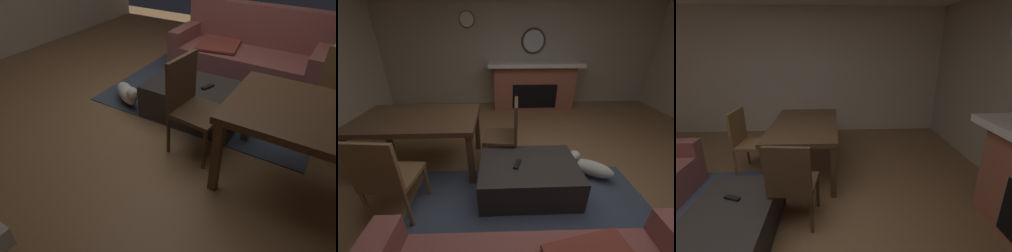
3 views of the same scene
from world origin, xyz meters
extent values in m
plane|color=olive|center=(0.00, 0.00, 0.00)|extent=(8.08, 8.08, 0.00)
cube|color=#3D475B|center=(0.22, 0.69, 0.01)|extent=(2.60, 2.00, 0.01)
cube|color=#8C4C47|center=(0.35, 1.32, 0.21)|extent=(2.06, 0.90, 0.42)
cube|color=#8C4C47|center=(0.36, 1.65, 0.69)|extent=(2.05, 0.22, 0.55)
cube|color=#8C4C47|center=(1.28, 1.30, 0.52)|extent=(0.19, 0.88, 0.20)
cube|color=#8C4C47|center=(-0.58, 1.33, 0.52)|extent=(0.19, 0.88, 0.20)
cube|color=brown|center=(-0.06, 1.32, 0.45)|extent=(0.68, 0.83, 0.03)
cube|color=#2D2826|center=(0.22, 0.06, 0.19)|extent=(1.09, 0.74, 0.39)
cube|color=black|center=(0.34, 0.08, 0.40)|extent=(0.10, 0.17, 0.02)
cube|color=#513823|center=(1.57, -0.49, 0.71)|extent=(1.51, 0.92, 0.06)
cube|color=#513823|center=(0.88, -0.10, 0.34)|extent=(0.07, 0.07, 0.68)
cube|color=#513823|center=(0.88, -0.89, 0.34)|extent=(0.07, 0.07, 0.68)
cube|color=brown|center=(1.57, 0.26, 0.43)|extent=(0.48, 0.48, 0.04)
cylinder|color=brown|center=(1.36, 0.08, 0.21)|extent=(0.04, 0.04, 0.41)
cylinder|color=brown|center=(1.39, 0.48, 0.21)|extent=(0.04, 0.04, 0.41)
cube|color=#513823|center=(0.52, -0.49, 0.43)|extent=(0.48, 0.48, 0.04)
cube|color=#513823|center=(0.32, -0.47, 0.69)|extent=(0.08, 0.44, 0.48)
cylinder|color=#513823|center=(0.74, -0.31, 0.21)|extent=(0.04, 0.04, 0.41)
cylinder|color=#513823|center=(0.70, -0.71, 0.21)|extent=(0.04, 0.04, 0.41)
cylinder|color=#513823|center=(0.34, -0.28, 0.21)|extent=(0.04, 0.04, 0.41)
cylinder|color=#513823|center=(0.30, -0.67, 0.21)|extent=(0.04, 0.04, 0.41)
ellipsoid|color=silver|center=(-0.63, -0.13, 0.15)|extent=(0.53, 0.44, 0.19)
sphere|color=silver|center=(-0.44, -0.26, 0.25)|extent=(0.14, 0.14, 0.14)
camera|label=1|loc=(1.49, -2.63, 1.89)|focal=31.79mm
camera|label=2|loc=(0.54, 1.77, 1.70)|focal=20.45mm
camera|label=3|loc=(-1.57, -0.90, 1.77)|focal=24.80mm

